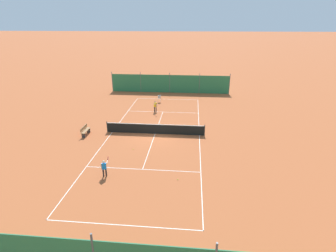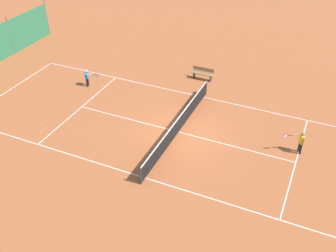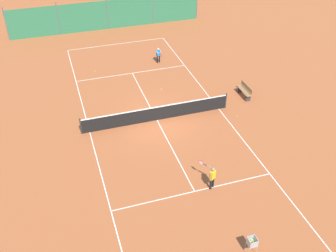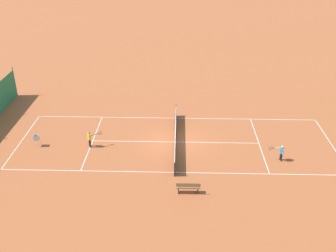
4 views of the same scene
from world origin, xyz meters
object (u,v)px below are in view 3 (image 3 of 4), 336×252
(tennis_ball_by_net_right, at_px, (95,71))
(ball_hopper, at_px, (252,243))
(tennis_ball_mid_court, at_px, (161,89))
(courtside_bench, at_px, (245,91))
(tennis_ball_by_net_left, at_px, (237,116))
(tennis_net, at_px, (157,113))
(player_near_baseline, at_px, (212,176))
(player_far_service, at_px, (158,54))

(tennis_ball_by_net_right, bearing_deg, ball_hopper, -79.08)
(tennis_ball_mid_court, height_order, courtside_bench, courtside_bench)
(tennis_ball_by_net_right, distance_m, tennis_ball_mid_court, 5.62)
(tennis_ball_mid_court, bearing_deg, tennis_ball_by_net_left, -53.18)
(tennis_net, bearing_deg, courtside_bench, 7.89)
(tennis_ball_by_net_right, bearing_deg, courtside_bench, -36.62)
(tennis_net, relative_size, tennis_ball_mid_court, 139.09)
(player_near_baseline, relative_size, courtside_bench, 0.86)
(player_far_service, relative_size, player_near_baseline, 0.93)
(player_near_baseline, distance_m, tennis_ball_mid_court, 9.84)
(tennis_net, bearing_deg, tennis_ball_by_net_left, -13.81)
(tennis_ball_by_net_right, xyz_separation_m, ball_hopper, (3.45, -17.89, 0.62))
(ball_hopper, bearing_deg, tennis_ball_mid_court, 88.18)
(player_near_baseline, distance_m, ball_hopper, 4.03)
(tennis_ball_by_net_right, height_order, tennis_ball_by_net_left, same)
(player_near_baseline, xyz_separation_m, tennis_ball_by_net_right, (-3.42, 13.86, -0.72))
(ball_hopper, bearing_deg, tennis_ball_by_net_left, 67.11)
(player_far_service, height_order, tennis_ball_by_net_right, player_far_service)
(tennis_ball_mid_court, distance_m, courtside_bench, 5.64)
(player_far_service, xyz_separation_m, player_near_baseline, (-1.49, -13.83, 0.05))
(tennis_net, height_order, ball_hopper, tennis_net)
(tennis_ball_by_net_right, bearing_deg, tennis_net, -71.16)
(tennis_ball_by_net_right, bearing_deg, player_near_baseline, -76.13)
(courtside_bench, bearing_deg, player_near_baseline, -127.11)
(player_near_baseline, height_order, courtside_bench, player_near_baseline)
(player_far_service, distance_m, tennis_ball_by_net_right, 4.96)
(courtside_bench, bearing_deg, ball_hopper, -115.79)
(courtside_bench, bearing_deg, tennis_ball_by_net_left, -127.15)
(tennis_ball_by_net_right, distance_m, ball_hopper, 18.23)
(tennis_net, xyz_separation_m, courtside_bench, (6.34, 0.88, -0.05))
(tennis_ball_by_net_right, xyz_separation_m, courtside_bench, (8.90, -6.61, 0.42))
(tennis_ball_by_net_left, height_order, courtside_bench, courtside_bench)
(player_far_service, xyz_separation_m, tennis_ball_by_net_left, (2.43, -8.64, -0.67))
(tennis_net, distance_m, ball_hopper, 10.44)
(tennis_ball_by_net_right, relative_size, tennis_ball_mid_court, 1.00)
(player_near_baseline, bearing_deg, tennis_ball_mid_court, 87.26)
(tennis_net, xyz_separation_m, player_far_service, (2.35, 7.46, 0.20))
(tennis_ball_by_net_right, height_order, tennis_ball_mid_court, same)
(tennis_ball_by_net_left, bearing_deg, player_far_service, 105.73)
(ball_hopper, bearing_deg, player_near_baseline, 90.43)
(tennis_ball_by_net_right, bearing_deg, tennis_ball_mid_court, -46.20)
(player_far_service, relative_size, tennis_ball_mid_court, 18.14)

